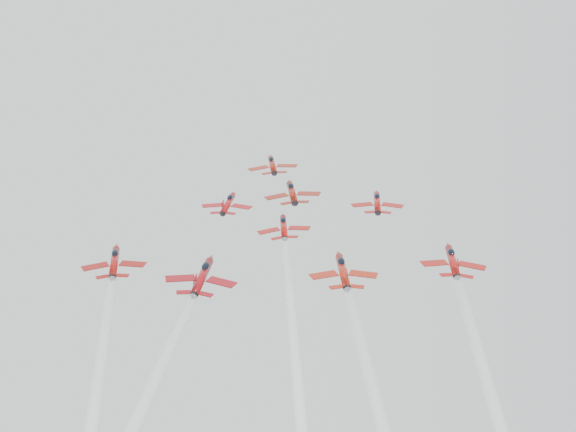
{
  "coord_description": "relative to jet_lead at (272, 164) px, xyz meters",
  "views": [
    {
      "loc": [
        -1.79,
        -116.69,
        141.43
      ],
      "look_at": [
        0.0,
        2.0,
        167.55
      ],
      "focal_mm": 45.0,
      "sensor_mm": 36.0,
      "label": 1
    }
  ],
  "objects": [
    {
      "name": "jet_lead",
      "position": [
        0.0,
        0.0,
        0.0
      ],
      "size": [
        10.48,
        13.19,
        9.15
      ],
      "rotation": [
        0.58,
        -0.1,
        0.03
      ],
      "color": "maroon"
    },
    {
      "name": "jet_row2_left",
      "position": [
        -7.79,
        -19.86,
        -13.1
      ],
      "size": [
        9.15,
        11.51,
        7.99
      ],
      "rotation": [
        0.58,
        0.06,
        -0.11
      ],
      "color": "#A81013"
    },
    {
      "name": "jet_row2_center",
      "position": [
        3.82,
        -14.7,
        -9.69
      ],
      "size": [
        10.62,
        13.36,
        9.27
      ],
      "rotation": [
        0.58,
        -0.1,
        0.02
      ],
      "color": "maroon"
    },
    {
      "name": "jet_row2_right",
      "position": [
        19.03,
        -19.17,
        -12.65
      ],
      "size": [
        9.5,
        11.95,
        8.29
      ],
      "rotation": [
        0.58,
        0.04,
        -0.1
      ],
      "color": "#B01310"
    },
    {
      "name": "jet_center",
      "position": [
        2.12,
        -64.86,
        -42.85
      ],
      "size": [
        8.82,
        80.71,
        53.76
      ],
      "rotation": [
        0.58,
        -0.09,
        -0.03
      ],
      "color": "#AA1410"
    }
  ]
}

